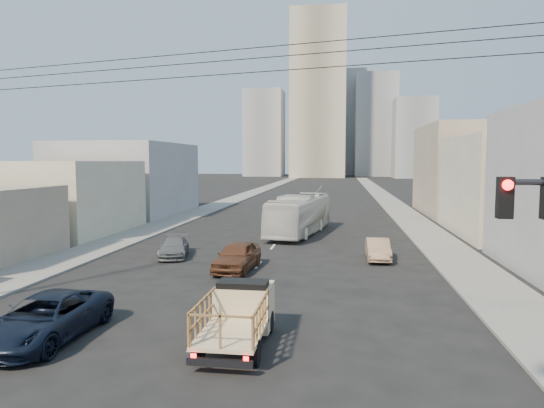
% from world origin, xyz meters
% --- Properties ---
extents(ground, '(420.00, 420.00, 0.00)m').
position_xyz_m(ground, '(0.00, 0.00, 0.00)').
color(ground, black).
rests_on(ground, ground).
extents(sidewalk_left, '(3.50, 180.00, 0.12)m').
position_xyz_m(sidewalk_left, '(-11.75, 70.00, 0.06)').
color(sidewalk_left, slate).
rests_on(sidewalk_left, ground).
extents(sidewalk_right, '(3.50, 180.00, 0.12)m').
position_xyz_m(sidewalk_right, '(11.75, 70.00, 0.06)').
color(sidewalk_right, slate).
rests_on(sidewalk_right, ground).
extents(lane_dashes, '(0.15, 104.00, 0.01)m').
position_xyz_m(lane_dashes, '(0.00, 53.00, 0.01)').
color(lane_dashes, silver).
rests_on(lane_dashes, ground).
extents(flatbed_pickup, '(1.95, 4.41, 1.90)m').
position_xyz_m(flatbed_pickup, '(1.41, 1.89, 1.09)').
color(flatbed_pickup, beige).
rests_on(flatbed_pickup, ground).
extents(navy_pickup, '(2.59, 5.44, 1.50)m').
position_xyz_m(navy_pickup, '(-5.07, 1.36, 0.75)').
color(navy_pickup, black).
rests_on(navy_pickup, ground).
extents(city_bus, '(4.68, 11.94, 3.24)m').
position_xyz_m(city_bus, '(1.35, 26.35, 1.62)').
color(city_bus, silver).
rests_on(city_bus, ground).
extents(sedan_brown, '(2.24, 4.78, 1.58)m').
position_xyz_m(sedan_brown, '(-0.91, 12.46, 0.79)').
color(sedan_brown, '#59311F').
rests_on(sedan_brown, ground).
extents(sedan_tan, '(1.38, 3.90, 1.28)m').
position_xyz_m(sedan_tan, '(6.97, 16.51, 0.64)').
color(sedan_tan, tan).
rests_on(sedan_tan, ground).
extents(sedan_grey, '(2.56, 4.38, 1.19)m').
position_xyz_m(sedan_grey, '(-5.66, 15.65, 0.60)').
color(sedan_grey, slate).
rests_on(sedan_grey, ground).
extents(overhead_wires, '(23.01, 5.02, 0.72)m').
position_xyz_m(overhead_wires, '(0.00, 1.50, 8.97)').
color(overhead_wires, black).
rests_on(overhead_wires, ground).
extents(bldg_right_mid, '(11.00, 14.00, 8.00)m').
position_xyz_m(bldg_right_mid, '(19.50, 28.00, 4.00)').
color(bldg_right_mid, beige).
rests_on(bldg_right_mid, ground).
extents(bldg_right_far, '(12.00, 16.00, 10.00)m').
position_xyz_m(bldg_right_far, '(20.00, 44.00, 5.00)').
color(bldg_right_far, gray).
rests_on(bldg_right_far, ground).
extents(bldg_left_mid, '(11.00, 12.00, 6.00)m').
position_xyz_m(bldg_left_mid, '(-19.00, 24.00, 3.00)').
color(bldg_left_mid, beige).
rests_on(bldg_left_mid, ground).
extents(bldg_left_far, '(12.00, 16.00, 8.00)m').
position_xyz_m(bldg_left_far, '(-19.50, 39.00, 4.00)').
color(bldg_left_far, '#959597').
rests_on(bldg_left_far, ground).
extents(high_rise_tower, '(20.00, 20.00, 60.00)m').
position_xyz_m(high_rise_tower, '(-4.00, 170.00, 30.00)').
color(high_rise_tower, gray).
rests_on(high_rise_tower, ground).
extents(midrise_ne, '(16.00, 16.00, 40.00)m').
position_xyz_m(midrise_ne, '(18.00, 185.00, 20.00)').
color(midrise_ne, gray).
rests_on(midrise_ne, ground).
extents(midrise_nw, '(15.00, 15.00, 34.00)m').
position_xyz_m(midrise_nw, '(-26.00, 180.00, 17.00)').
color(midrise_nw, gray).
rests_on(midrise_nw, ground).
extents(midrise_back, '(18.00, 18.00, 44.00)m').
position_xyz_m(midrise_back, '(6.00, 200.00, 22.00)').
color(midrise_back, '#959597').
rests_on(midrise_back, ground).
extents(midrise_east, '(14.00, 14.00, 28.00)m').
position_xyz_m(midrise_east, '(30.00, 165.00, 14.00)').
color(midrise_east, gray).
rests_on(midrise_east, ground).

